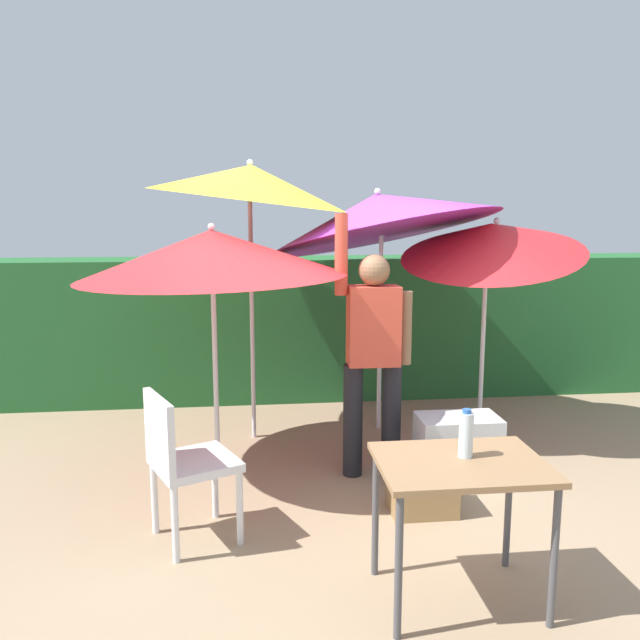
{
  "coord_description": "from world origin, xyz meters",
  "views": [
    {
      "loc": [
        -0.52,
        -4.32,
        1.9
      ],
      "look_at": [
        0.0,
        0.3,
        1.1
      ],
      "focal_mm": 35.94,
      "sensor_mm": 36.0,
      "label": 1
    }
  ],
  "objects_px": {
    "folding_table": "(461,478)",
    "bottle_water": "(466,434)",
    "umbrella_orange": "(212,254)",
    "umbrella_navy": "(250,183)",
    "umbrella_yellow": "(492,239)",
    "cooler_box": "(457,449)",
    "person_vendor": "(373,349)",
    "umbrella_rainbow": "(379,214)",
    "crate_cardboard": "(422,489)",
    "chair_plastic": "(183,458)"
  },
  "relations": [
    {
      "from": "umbrella_navy",
      "to": "bottle_water",
      "type": "distance_m",
      "value": 2.89
    },
    {
      "from": "cooler_box",
      "to": "folding_table",
      "type": "bearing_deg",
      "value": -108.29
    },
    {
      "from": "person_vendor",
      "to": "crate_cardboard",
      "type": "height_order",
      "value": "person_vendor"
    },
    {
      "from": "umbrella_navy",
      "to": "umbrella_orange",
      "type": "bearing_deg",
      "value": -109.33
    },
    {
      "from": "chair_plastic",
      "to": "cooler_box",
      "type": "distance_m",
      "value": 1.96
    },
    {
      "from": "umbrella_yellow",
      "to": "umbrella_rainbow",
      "type": "bearing_deg",
      "value": 155.46
    },
    {
      "from": "folding_table",
      "to": "person_vendor",
      "type": "bearing_deg",
      "value": 94.77
    },
    {
      "from": "umbrella_navy",
      "to": "folding_table",
      "type": "xyz_separation_m",
      "value": [
        0.97,
        -2.44,
        -1.48
      ]
    },
    {
      "from": "umbrella_rainbow",
      "to": "crate_cardboard",
      "type": "xyz_separation_m",
      "value": [
        -0.02,
        -1.57,
        -1.72
      ]
    },
    {
      "from": "cooler_box",
      "to": "bottle_water",
      "type": "height_order",
      "value": "bottle_water"
    },
    {
      "from": "umbrella_navy",
      "to": "chair_plastic",
      "type": "distance_m",
      "value": 2.39
    },
    {
      "from": "umbrella_yellow",
      "to": "person_vendor",
      "type": "height_order",
      "value": "umbrella_yellow"
    },
    {
      "from": "umbrella_rainbow",
      "to": "umbrella_yellow",
      "type": "bearing_deg",
      "value": -24.54
    },
    {
      "from": "cooler_box",
      "to": "folding_table",
      "type": "relative_size",
      "value": 0.71
    },
    {
      "from": "umbrella_yellow",
      "to": "bottle_water",
      "type": "xyz_separation_m",
      "value": [
        -0.89,
        -2.07,
        -0.84
      ]
    },
    {
      "from": "umbrella_yellow",
      "to": "bottle_water",
      "type": "bearing_deg",
      "value": -113.33
    },
    {
      "from": "crate_cardboard",
      "to": "umbrella_orange",
      "type": "bearing_deg",
      "value": 150.86
    },
    {
      "from": "umbrella_orange",
      "to": "crate_cardboard",
      "type": "bearing_deg",
      "value": -29.14
    },
    {
      "from": "chair_plastic",
      "to": "cooler_box",
      "type": "relative_size",
      "value": 1.57
    },
    {
      "from": "umbrella_orange",
      "to": "folding_table",
      "type": "xyz_separation_m",
      "value": [
        1.24,
        -1.67,
        -0.97
      ]
    },
    {
      "from": "umbrella_orange",
      "to": "crate_cardboard",
      "type": "distance_m",
      "value": 2.1
    },
    {
      "from": "chair_plastic",
      "to": "crate_cardboard",
      "type": "bearing_deg",
      "value": 8.36
    },
    {
      "from": "umbrella_navy",
      "to": "person_vendor",
      "type": "relative_size",
      "value": 1.26
    },
    {
      "from": "chair_plastic",
      "to": "folding_table",
      "type": "height_order",
      "value": "chair_plastic"
    },
    {
      "from": "person_vendor",
      "to": "crate_cardboard",
      "type": "xyz_separation_m",
      "value": [
        0.21,
        -0.62,
        -0.79
      ]
    },
    {
      "from": "umbrella_yellow",
      "to": "umbrella_orange",
      "type": "bearing_deg",
      "value": -168.09
    },
    {
      "from": "umbrella_navy",
      "to": "bottle_water",
      "type": "relative_size",
      "value": 9.86
    },
    {
      "from": "bottle_water",
      "to": "umbrella_rainbow",
      "type": "bearing_deg",
      "value": 88.51
    },
    {
      "from": "crate_cardboard",
      "to": "cooler_box",
      "type": "bearing_deg",
      "value": 48.85
    },
    {
      "from": "person_vendor",
      "to": "crate_cardboard",
      "type": "relative_size",
      "value": 4.59
    },
    {
      "from": "umbrella_yellow",
      "to": "folding_table",
      "type": "relative_size",
      "value": 2.58
    },
    {
      "from": "umbrella_navy",
      "to": "person_vendor",
      "type": "distance_m",
      "value": 1.7
    },
    {
      "from": "folding_table",
      "to": "bottle_water",
      "type": "xyz_separation_m",
      "value": [
        0.03,
        0.05,
        0.2
      ]
    },
    {
      "from": "umbrella_rainbow",
      "to": "folding_table",
      "type": "relative_size",
      "value": 2.95
    },
    {
      "from": "umbrella_yellow",
      "to": "cooler_box",
      "type": "height_order",
      "value": "umbrella_yellow"
    },
    {
      "from": "crate_cardboard",
      "to": "person_vendor",
      "type": "bearing_deg",
      "value": 108.4
    },
    {
      "from": "folding_table",
      "to": "crate_cardboard",
      "type": "bearing_deg",
      "value": 85.28
    },
    {
      "from": "crate_cardboard",
      "to": "folding_table",
      "type": "xyz_separation_m",
      "value": [
        -0.08,
        -0.93,
        0.48
      ]
    },
    {
      "from": "umbrella_orange",
      "to": "umbrella_navy",
      "type": "relative_size",
      "value": 0.79
    },
    {
      "from": "chair_plastic",
      "to": "bottle_water",
      "type": "xyz_separation_m",
      "value": [
        1.42,
        -0.67,
        0.32
      ]
    },
    {
      "from": "folding_table",
      "to": "bottle_water",
      "type": "relative_size",
      "value": 3.33
    },
    {
      "from": "umbrella_orange",
      "to": "folding_table",
      "type": "relative_size",
      "value": 2.33
    },
    {
      "from": "person_vendor",
      "to": "folding_table",
      "type": "xyz_separation_m",
      "value": [
        0.13,
        -1.55,
        -0.3
      ]
    },
    {
      "from": "cooler_box",
      "to": "bottle_water",
      "type": "xyz_separation_m",
      "value": [
        -0.41,
        -1.31,
        0.59
      ]
    },
    {
      "from": "umbrella_orange",
      "to": "umbrella_navy",
      "type": "distance_m",
      "value": 0.96
    },
    {
      "from": "umbrella_navy",
      "to": "person_vendor",
      "type": "xyz_separation_m",
      "value": [
        0.84,
        -0.89,
        -1.18
      ]
    },
    {
      "from": "person_vendor",
      "to": "umbrella_rainbow",
      "type": "bearing_deg",
      "value": 76.54
    },
    {
      "from": "umbrella_navy",
      "to": "cooler_box",
      "type": "xyz_separation_m",
      "value": [
        1.42,
        -1.08,
        -1.87
      ]
    },
    {
      "from": "crate_cardboard",
      "to": "bottle_water",
      "type": "bearing_deg",
      "value": -92.74
    },
    {
      "from": "cooler_box",
      "to": "bottle_water",
      "type": "bearing_deg",
      "value": -107.57
    }
  ]
}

